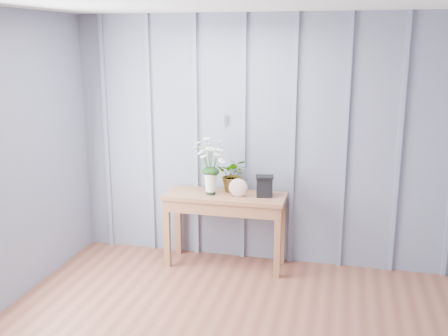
% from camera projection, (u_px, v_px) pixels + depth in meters
% --- Properties ---
extents(room_shell, '(4.00, 4.50, 2.50)m').
position_uv_depth(room_shell, '(243.00, 75.00, 3.79)').
color(room_shell, gray).
rests_on(room_shell, ground).
extents(sideboard, '(1.20, 0.45, 0.75)m').
position_uv_depth(sideboard, '(225.00, 205.00, 5.22)').
color(sideboard, '#8F5A3A').
rests_on(sideboard, ground).
extents(daisy_vase, '(0.43, 0.32, 0.60)m').
position_uv_depth(daisy_vase, '(211.00, 157.00, 5.10)').
color(daisy_vase, black).
rests_on(daisy_vase, sideboard).
extents(spider_plant, '(0.33, 0.29, 0.34)m').
position_uv_depth(spider_plant, '(234.00, 175.00, 5.27)').
color(spider_plant, black).
rests_on(spider_plant, sideboard).
extents(felt_disc_vessel, '(0.19, 0.06, 0.19)m').
position_uv_depth(felt_disc_vessel, '(238.00, 188.00, 5.08)').
color(felt_disc_vessel, '#914E59').
rests_on(felt_disc_vessel, sideboard).
extents(carved_box, '(0.19, 0.16, 0.21)m').
position_uv_depth(carved_box, '(264.00, 186.00, 5.09)').
color(carved_box, black).
rests_on(carved_box, sideboard).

